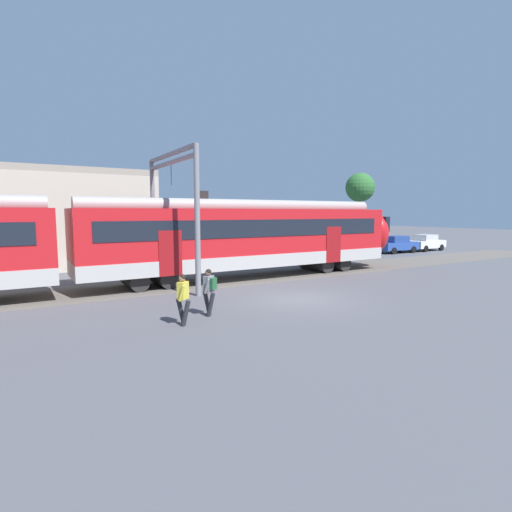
{
  "coord_description": "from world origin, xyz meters",
  "views": [
    {
      "loc": [
        -9.99,
        -13.1,
        3.61
      ],
      "look_at": [
        -0.48,
        2.73,
        1.6
      ],
      "focal_mm": 28.0,
      "sensor_mm": 36.0,
      "label": 1
    }
  ],
  "objects_px": {
    "pedestrian_yellow": "(183,296)",
    "parked_car_silver": "(357,247)",
    "pedestrian_grey": "(209,288)",
    "parked_car_blue": "(397,244)",
    "commuter_train": "(81,243)",
    "parked_car_white": "(426,243)"
  },
  "relations": [
    {
      "from": "pedestrian_yellow",
      "to": "parked_car_silver",
      "type": "relative_size",
      "value": 0.41
    },
    {
      "from": "pedestrian_yellow",
      "to": "pedestrian_grey",
      "type": "relative_size",
      "value": 1.0
    },
    {
      "from": "pedestrian_yellow",
      "to": "parked_car_blue",
      "type": "xyz_separation_m",
      "value": [
        24.87,
        12.21,
        -0.18
      ]
    },
    {
      "from": "parked_car_blue",
      "to": "parked_car_white",
      "type": "height_order",
      "value": "same"
    },
    {
      "from": "pedestrian_grey",
      "to": "parked_car_silver",
      "type": "bearing_deg",
      "value": 31.55
    },
    {
      "from": "commuter_train",
      "to": "parked_car_blue",
      "type": "bearing_deg",
      "value": 10.55
    },
    {
      "from": "parked_car_blue",
      "to": "commuter_train",
      "type": "bearing_deg",
      "value": -169.45
    },
    {
      "from": "pedestrian_grey",
      "to": "parked_car_silver",
      "type": "relative_size",
      "value": 0.41
    },
    {
      "from": "pedestrian_yellow",
      "to": "parked_car_blue",
      "type": "bearing_deg",
      "value": 26.15
    },
    {
      "from": "pedestrian_grey",
      "to": "parked_car_white",
      "type": "height_order",
      "value": "pedestrian_grey"
    },
    {
      "from": "commuter_train",
      "to": "pedestrian_grey",
      "type": "distance_m",
      "value": 7.41
    },
    {
      "from": "parked_car_silver",
      "to": "parked_car_white",
      "type": "relative_size",
      "value": 1.0
    },
    {
      "from": "pedestrian_grey",
      "to": "parked_car_white",
      "type": "relative_size",
      "value": 0.41
    },
    {
      "from": "pedestrian_yellow",
      "to": "parked_car_white",
      "type": "height_order",
      "value": "pedestrian_yellow"
    },
    {
      "from": "pedestrian_yellow",
      "to": "parked_car_silver",
      "type": "distance_m",
      "value": 23.09
    },
    {
      "from": "parked_car_white",
      "to": "pedestrian_grey",
      "type": "bearing_deg",
      "value": -157.45
    },
    {
      "from": "pedestrian_grey",
      "to": "parked_car_blue",
      "type": "relative_size",
      "value": 0.41
    },
    {
      "from": "parked_car_silver",
      "to": "parked_car_white",
      "type": "xyz_separation_m",
      "value": [
        9.25,
        0.16,
        0.0
      ]
    },
    {
      "from": "parked_car_silver",
      "to": "commuter_train",
      "type": "bearing_deg",
      "value": -167.52
    },
    {
      "from": "pedestrian_grey",
      "to": "parked_car_silver",
      "type": "distance_m",
      "value": 21.72
    },
    {
      "from": "commuter_train",
      "to": "pedestrian_yellow",
      "type": "relative_size",
      "value": 22.83
    },
    {
      "from": "pedestrian_grey",
      "to": "parked_car_white",
      "type": "xyz_separation_m",
      "value": [
        27.76,
        11.52,
        -0.21
      ]
    }
  ]
}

